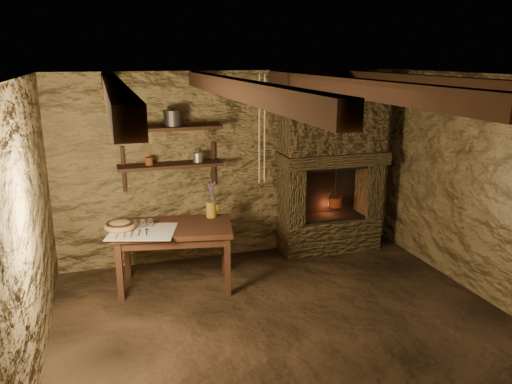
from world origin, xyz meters
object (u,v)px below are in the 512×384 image
object	(u,v)px
iron_stockpot	(173,119)
red_pot	(335,201)
wooden_bowl	(120,226)
work_table	(175,254)
stoneware_jug	(211,202)

from	to	relation	value
iron_stockpot	red_pot	distance (m)	2.40
wooden_bowl	red_pot	bearing A→B (deg)	8.77
red_pot	wooden_bowl	bearing A→B (deg)	-171.23
work_table	stoneware_jug	size ratio (longest dim) A/B	3.24
work_table	red_pot	size ratio (longest dim) A/B	2.58
wooden_bowl	red_pot	world-z (taller)	red_pot
stoneware_jug	iron_stockpot	xyz separation A→B (m)	(-0.35, 0.40, 0.94)
work_table	wooden_bowl	world-z (taller)	wooden_bowl
stoneware_jug	iron_stockpot	bearing A→B (deg)	115.61
stoneware_jug	red_pot	bearing A→B (deg)	-5.85
work_table	iron_stockpot	size ratio (longest dim) A/B	6.24
stoneware_jug	work_table	bearing A→B (deg)	-173.60
wooden_bowl	iron_stockpot	world-z (taller)	iron_stockpot
iron_stockpot	red_pot	xyz separation A→B (m)	(2.09, -0.12, -1.16)
iron_stockpot	red_pot	size ratio (longest dim) A/B	0.41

